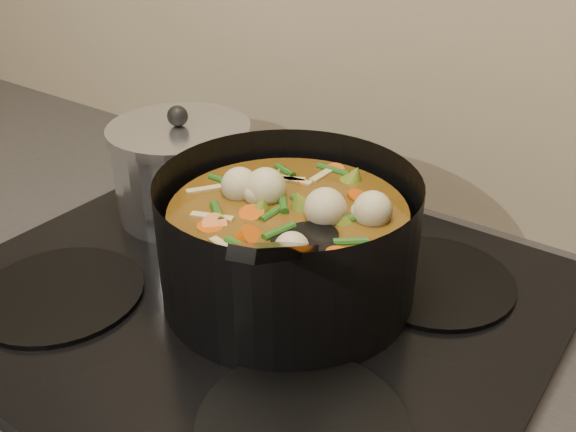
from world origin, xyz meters
The scene contains 3 objects.
stovetop centered at (0.00, 1.93, 0.92)m, with size 0.62×0.54×0.03m.
stockpot centered at (0.04, 1.95, 0.99)m, with size 0.30×0.36×0.20m.
saucepan centered at (-0.18, 2.02, 0.99)m, with size 0.18×0.18×0.15m.
Camera 1 is at (0.37, 1.48, 1.35)m, focal length 40.00 mm.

